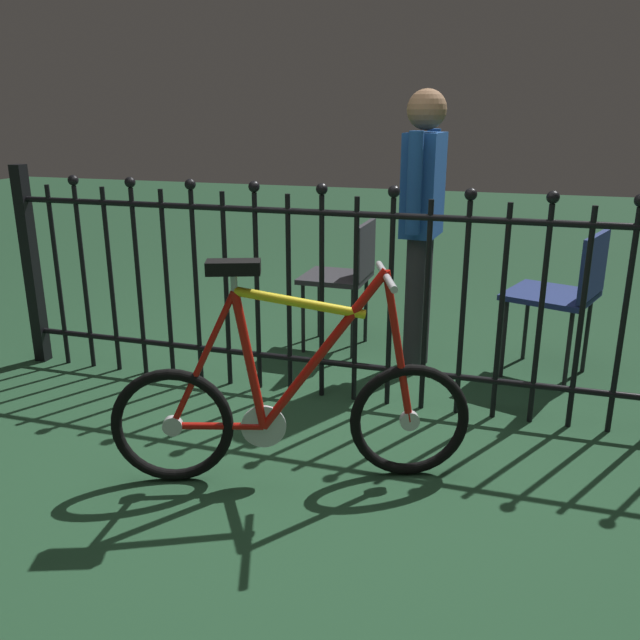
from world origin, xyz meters
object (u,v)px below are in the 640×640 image
chair_charcoal (347,271)px  person_visitor (422,210)px  bicycle (291,407)px  chair_navy (566,289)px

chair_charcoal → person_visitor: 0.65m
bicycle → person_visitor: (0.28, 1.37, 0.60)m
chair_charcoal → chair_navy: bearing=-5.5°
bicycle → person_visitor: bearing=78.5°
chair_navy → chair_charcoal: chair_navy is taller
chair_navy → person_visitor: 0.88m
chair_navy → person_visitor: person_visitor is taller
chair_navy → chair_charcoal: 1.26m
chair_charcoal → bicycle: bearing=-83.1°
chair_navy → bicycle: bearing=-126.7°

